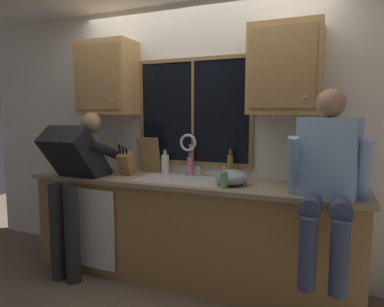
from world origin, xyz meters
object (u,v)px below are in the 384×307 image
at_px(person_standing, 75,175).
at_px(person_sitting_on_counter, 327,173).
at_px(cutting_board, 149,155).
at_px(soap_dispenser, 224,179).
at_px(bottle_green_glass, 230,166).
at_px(bottle_amber_small, 190,166).
at_px(mixing_bowl, 232,178).
at_px(bottle_tall_clear, 165,164).
at_px(knife_block, 126,164).

relative_size(person_standing, person_sitting_on_counter, 1.21).
height_order(person_sitting_on_counter, cutting_board, person_sitting_on_counter).
height_order(person_sitting_on_counter, soap_dispenser, person_sitting_on_counter).
xyz_separation_m(bottle_green_glass, bottle_amber_small, (-0.40, 0.01, -0.02)).
bearing_deg(person_standing, mixing_bowl, 9.88).
distance_m(bottle_green_glass, bottle_amber_small, 0.40).
bearing_deg(bottle_green_glass, cutting_board, 178.85).
bearing_deg(cutting_board, bottle_tall_clear, -6.22).
bearing_deg(mixing_bowl, soap_dispenser, -100.36).
bearing_deg(bottle_tall_clear, mixing_bowl, -17.94).
height_order(person_standing, bottle_tall_clear, person_standing).
height_order(mixing_bowl, bottle_green_glass, bottle_green_glass).
xyz_separation_m(person_sitting_on_counter, bottle_green_glass, (-0.82, 0.47, -0.07)).
bearing_deg(knife_block, bottle_amber_small, 19.87).
height_order(bottle_green_glass, bottle_amber_small, bottle_green_glass).
bearing_deg(person_sitting_on_counter, bottle_green_glass, 150.44).
distance_m(cutting_board, bottle_tall_clear, 0.21).
height_order(cutting_board, bottle_tall_clear, cutting_board).
relative_size(knife_block, mixing_bowl, 1.18).
distance_m(person_standing, person_sitting_on_counter, 2.17).
bearing_deg(person_standing, knife_block, 39.33).
height_order(soap_dispenser, bottle_green_glass, bottle_green_glass).
xyz_separation_m(person_sitting_on_counter, knife_block, (-1.80, 0.27, -0.08)).
distance_m(person_standing, soap_dispenser, 1.41).
relative_size(person_standing, bottle_green_glass, 5.42).
distance_m(knife_block, bottle_green_glass, 1.00).
distance_m(person_standing, knife_block, 0.48).
relative_size(bottle_green_glass, bottle_tall_clear, 1.14).
height_order(person_standing, mixing_bowl, person_standing).
bearing_deg(soap_dispenser, cutting_board, 156.51).
bearing_deg(bottle_green_glass, bottle_tall_clear, -179.65).
relative_size(person_sitting_on_counter, cutting_board, 3.49).
relative_size(mixing_bowl, bottle_amber_small, 1.16).
bearing_deg(knife_block, mixing_bowl, -2.70).
relative_size(cutting_board, bottle_tall_clear, 1.47).
relative_size(soap_dispenser, bottle_green_glass, 0.63).
xyz_separation_m(person_standing, knife_block, (0.36, 0.30, 0.08)).
bearing_deg(mixing_bowl, person_sitting_on_counter, -16.76).
height_order(person_standing, knife_block, person_standing).
relative_size(person_standing, bottle_amber_small, 6.50).
height_order(knife_block, mixing_bowl, knife_block).
xyz_separation_m(person_standing, bottle_tall_clear, (0.68, 0.49, 0.07)).
distance_m(soap_dispenser, bottle_tall_clear, 0.81).
distance_m(knife_block, mixing_bowl, 1.06).
bearing_deg(cutting_board, bottle_amber_small, -0.28).
bearing_deg(person_standing, bottle_amber_small, 28.30).
distance_m(cutting_board, soap_dispenser, 1.00).
xyz_separation_m(knife_block, soap_dispenser, (1.04, -0.18, -0.04)).
xyz_separation_m(cutting_board, bottle_amber_small, (0.45, -0.00, -0.08)).
bearing_deg(soap_dispenser, person_standing, -175.35).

